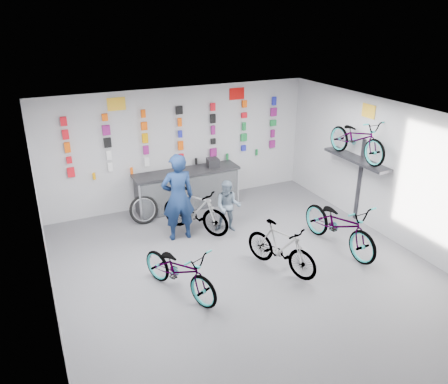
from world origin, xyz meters
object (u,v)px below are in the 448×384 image
bike_center (281,247)px  bike_left (180,270)px  bike_service (195,210)px  customer (228,206)px  bike_right (340,224)px  clerk (178,197)px  counter (187,190)px

bike_center → bike_left: bearing=155.4°
bike_center → bike_service: 2.38m
bike_left → bike_service: bike_service is taller
bike_service → customer: size_ratio=1.43×
bike_right → bike_service: bearing=137.2°
bike_left → clerk: 2.12m
counter → clerk: bearing=-117.1°
bike_service → customer: 0.76m
bike_right → customer: bearing=132.3°
bike_right → customer: customer is taller
counter → clerk: 1.71m
bike_service → customer: bearing=-58.6°
bike_center → customer: customer is taller
bike_right → bike_left: bearing=177.3°
bike_right → customer: 2.47m
bike_center → clerk: clerk is taller
counter → bike_center: size_ratio=1.64×
bike_left → bike_right: 3.61m
bike_left → bike_right: bike_right is taller
bike_center → customer: (-0.23, 1.91, 0.12)m
counter → customer: bearing=-76.3°
bike_right → bike_service: size_ratio=1.21×
bike_center → customer: 1.92m
bike_right → bike_service: (-2.49, 1.99, -0.03)m
customer → bike_left: bearing=-105.2°
bike_center → clerk: size_ratio=0.83×
bike_left → clerk: bearing=47.4°
counter → bike_center: counter is taller
bike_left → customer: bearing=21.4°
bike_service → bike_left: bearing=-154.1°
counter → customer: size_ratio=2.21×
bike_service → clerk: 0.65m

